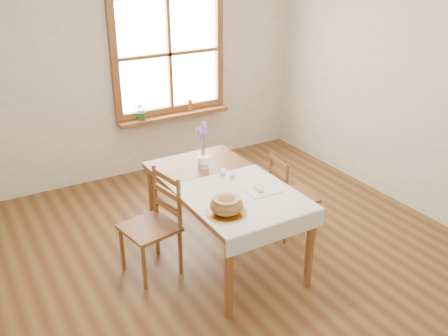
{
  "coord_description": "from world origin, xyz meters",
  "views": [
    {
      "loc": [
        -1.99,
        -3.09,
        2.69
      ],
      "look_at": [
        0.0,
        0.3,
        0.9
      ],
      "focal_mm": 40.0,
      "sensor_mm": 36.0,
      "label": 1
    }
  ],
  "objects_px": {
    "flower_vase": "(203,163)",
    "bread_plate": "(226,213)",
    "chair_left": "(149,226)",
    "chair_right": "(294,195)",
    "dining_table": "(224,192)"
  },
  "relations": [
    {
      "from": "chair_right",
      "to": "chair_left",
      "type": "bearing_deg",
      "value": 95.7
    },
    {
      "from": "dining_table",
      "to": "chair_right",
      "type": "xyz_separation_m",
      "value": [
        0.8,
        0.02,
        -0.24
      ]
    },
    {
      "from": "bread_plate",
      "to": "flower_vase",
      "type": "bearing_deg",
      "value": 73.24
    },
    {
      "from": "flower_vase",
      "to": "chair_left",
      "type": "bearing_deg",
      "value": -159.0
    },
    {
      "from": "dining_table",
      "to": "chair_left",
      "type": "distance_m",
      "value": 0.72
    },
    {
      "from": "chair_left",
      "to": "chair_right",
      "type": "distance_m",
      "value": 1.48
    },
    {
      "from": "dining_table",
      "to": "bread_plate",
      "type": "xyz_separation_m",
      "value": [
        -0.26,
        -0.49,
        0.1
      ]
    },
    {
      "from": "chair_right",
      "to": "flower_vase",
      "type": "bearing_deg",
      "value": 75.69
    },
    {
      "from": "chair_left",
      "to": "bread_plate",
      "type": "relative_size",
      "value": 3.01
    },
    {
      "from": "dining_table",
      "to": "bread_plate",
      "type": "relative_size",
      "value": 5.24
    },
    {
      "from": "chair_left",
      "to": "chair_right",
      "type": "xyz_separation_m",
      "value": [
        1.48,
        -0.1,
        -0.04
      ]
    },
    {
      "from": "dining_table",
      "to": "chair_left",
      "type": "xyz_separation_m",
      "value": [
        -0.68,
        0.12,
        -0.21
      ]
    },
    {
      "from": "flower_vase",
      "to": "bread_plate",
      "type": "bearing_deg",
      "value": -106.76
    },
    {
      "from": "chair_right",
      "to": "bread_plate",
      "type": "height_order",
      "value": "chair_right"
    },
    {
      "from": "chair_left",
      "to": "bread_plate",
      "type": "distance_m",
      "value": 0.79
    }
  ]
}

